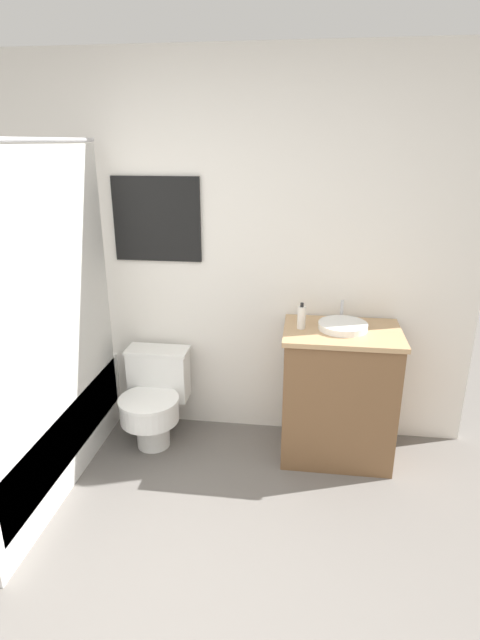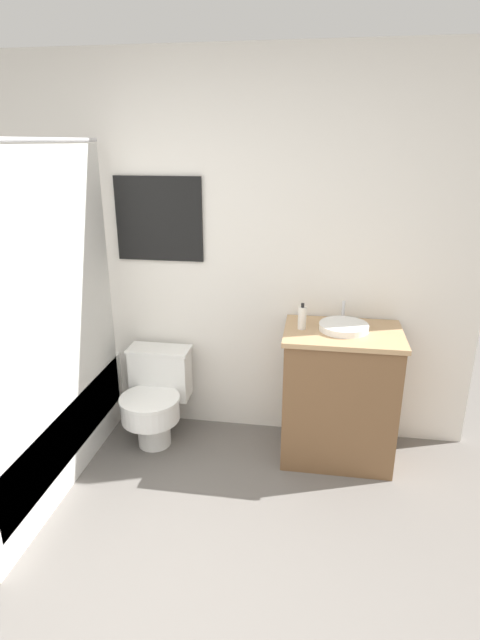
# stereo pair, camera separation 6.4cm
# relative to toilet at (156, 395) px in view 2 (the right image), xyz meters

# --- Properties ---
(wall_back) EXTENTS (3.52, 0.07, 2.50)m
(wall_back) POSITION_rel_toilet_xyz_m (0.32, 0.30, 0.92)
(wall_back) COLOR white
(wall_back) RESTS_ON ground_plane
(shower_area) EXTENTS (0.59, 1.57, 1.98)m
(shower_area) POSITION_rel_toilet_xyz_m (-0.63, -0.51, -0.03)
(shower_area) COLOR white
(shower_area) RESTS_ON ground_plane
(toilet) EXTENTS (0.42, 0.55, 0.63)m
(toilet) POSITION_rel_toilet_xyz_m (0.00, 0.00, 0.00)
(toilet) COLOR white
(toilet) RESTS_ON ground_plane
(vanity) EXTENTS (0.72, 0.51, 0.87)m
(vanity) POSITION_rel_toilet_xyz_m (1.22, 0.00, 0.11)
(vanity) COLOR brown
(vanity) RESTS_ON ground_plane
(sink) EXTENTS (0.30, 0.34, 0.13)m
(sink) POSITION_rel_toilet_xyz_m (1.22, 0.03, 0.56)
(sink) COLOR white
(sink) RESTS_ON vanity
(soap_bottle) EXTENTS (0.05, 0.05, 0.16)m
(soap_bottle) POSITION_rel_toilet_xyz_m (0.97, 0.00, 0.61)
(soap_bottle) COLOR silver
(soap_bottle) RESTS_ON vanity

